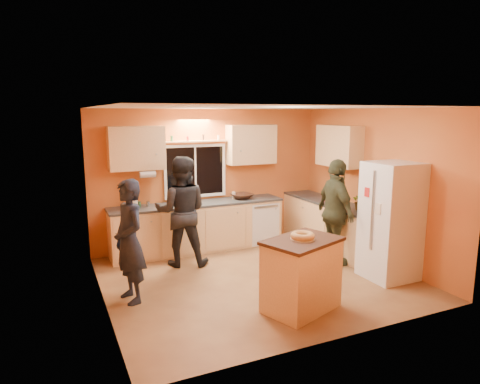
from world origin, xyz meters
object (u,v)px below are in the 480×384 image
island (301,274)px  person_left (129,241)px  refrigerator (391,221)px  person_right (336,212)px  person_center (181,211)px

island → person_left: bearing=129.1°
refrigerator → island: size_ratio=1.57×
person_right → person_center: bearing=74.0°
person_left → person_right: 3.40m
island → person_center: size_ratio=0.62×
island → person_right: 1.95m
person_left → person_center: (1.05, 1.08, 0.08)m
refrigerator → island: refrigerator is taller
island → person_center: 2.48m
person_left → person_right: person_right is taller
person_left → person_center: size_ratio=0.91×
person_center → person_right: person_center is taller
refrigerator → person_center: size_ratio=0.98×
island → person_left: person_left is taller
refrigerator → person_center: bearing=145.5°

